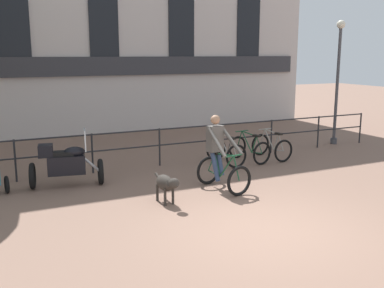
# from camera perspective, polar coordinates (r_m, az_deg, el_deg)

# --- Properties ---
(ground_plane) EXTENTS (60.00, 60.00, 0.00)m
(ground_plane) POSITION_cam_1_polar(r_m,az_deg,el_deg) (8.21, 9.61, -10.75)
(ground_plane) COLOR #7A5B4C
(canal_railing) EXTENTS (15.05, 0.05, 1.05)m
(canal_railing) POSITION_cam_1_polar(r_m,az_deg,el_deg) (12.44, -4.15, 0.44)
(canal_railing) COLOR #232326
(canal_railing) RESTS_ON ground_plane
(building_facade) EXTENTS (18.00, 0.72, 10.07)m
(building_facade) POSITION_cam_1_polar(r_m,az_deg,el_deg) (17.83, -11.53, 17.46)
(building_facade) COLOR beige
(building_facade) RESTS_ON ground_plane
(cyclist_with_bike) EXTENTS (0.88, 1.27, 1.70)m
(cyclist_with_bike) POSITION_cam_1_polar(r_m,az_deg,el_deg) (10.29, 3.52, -1.57)
(cyclist_with_bike) COLOR black
(cyclist_with_bike) RESTS_ON ground_plane
(dog) EXTENTS (0.33, 1.01, 0.63)m
(dog) POSITION_cam_1_polar(r_m,az_deg,el_deg) (9.34, -3.26, -5.05)
(dog) COLOR #332D28
(dog) RESTS_ON ground_plane
(parked_motorcycle) EXTENTS (1.75, 0.92, 1.35)m
(parked_motorcycle) POSITION_cam_1_polar(r_m,az_deg,el_deg) (10.86, -15.73, -2.38)
(parked_motorcycle) COLOR black
(parked_motorcycle) RESTS_ON ground_plane
(parked_bicycle_near_lamp) EXTENTS (0.71, 1.14, 0.86)m
(parked_bicycle_near_lamp) POSITION_cam_1_polar(r_m,az_deg,el_deg) (12.67, 4.34, -0.98)
(parked_bicycle_near_lamp) COLOR black
(parked_bicycle_near_lamp) RESTS_ON ground_plane
(parked_bicycle_mid_left) EXTENTS (0.83, 1.20, 0.86)m
(parked_bicycle_mid_left) POSITION_cam_1_polar(r_m,az_deg,el_deg) (13.07, 7.30, -0.65)
(parked_bicycle_mid_left) COLOR black
(parked_bicycle_mid_left) RESTS_ON ground_plane
(parked_bicycle_mid_right) EXTENTS (0.75, 1.16, 0.86)m
(parked_bicycle_mid_right) POSITION_cam_1_polar(r_m,az_deg,el_deg) (13.50, 10.08, -0.35)
(parked_bicycle_mid_right) COLOR black
(parked_bicycle_mid_right) RESTS_ON ground_plane
(street_lamp) EXTENTS (0.28, 0.28, 4.15)m
(street_lamp) POSITION_cam_1_polar(r_m,az_deg,el_deg) (16.04, 18.02, 8.24)
(street_lamp) COLOR #424247
(street_lamp) RESTS_ON ground_plane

